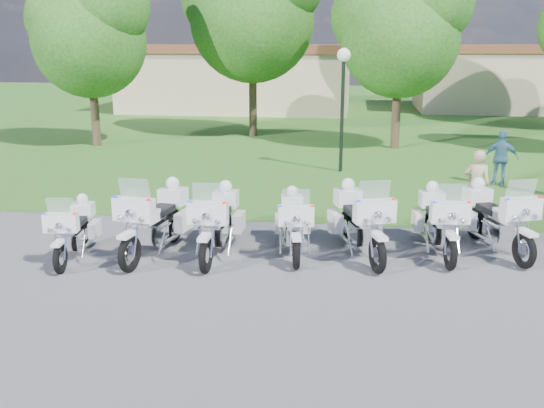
# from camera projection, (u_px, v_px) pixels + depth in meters

# --- Properties ---
(ground) EXTENTS (100.00, 100.00, 0.00)m
(ground) POSITION_uv_depth(u_px,v_px,m) (275.00, 266.00, 11.94)
(ground) COLOR #57575D
(ground) RESTS_ON ground
(grass_lawn) EXTENTS (100.00, 48.00, 0.01)m
(grass_lawn) POSITION_uv_depth(u_px,v_px,m) (331.00, 112.00, 37.77)
(grass_lawn) COLOR #346821
(grass_lawn) RESTS_ON ground
(motorcycle_0) EXTENTS (0.87, 2.14, 1.44)m
(motorcycle_0) POSITION_uv_depth(u_px,v_px,m) (74.00, 229.00, 12.31)
(motorcycle_0) COLOR black
(motorcycle_0) RESTS_ON ground
(motorcycle_1) EXTENTS (1.13, 2.64, 1.78)m
(motorcycle_1) POSITION_uv_depth(u_px,v_px,m) (156.00, 219.00, 12.51)
(motorcycle_1) COLOR black
(motorcycle_1) RESTS_ON ground
(motorcycle_2) EXTENTS (0.84, 2.54, 1.71)m
(motorcycle_2) POSITION_uv_depth(u_px,v_px,m) (218.00, 221.00, 12.45)
(motorcycle_2) COLOR black
(motorcycle_2) RESTS_ON ground
(motorcycle_3) EXTENTS (0.97, 2.29, 1.54)m
(motorcycle_3) POSITION_uv_depth(u_px,v_px,m) (294.00, 223.00, 12.57)
(motorcycle_3) COLOR black
(motorcycle_3) RESTS_ON ground
(motorcycle_4) EXTENTS (1.38, 2.53, 1.76)m
(motorcycle_4) POSITION_uv_depth(u_px,v_px,m) (359.00, 220.00, 12.46)
(motorcycle_4) COLOR black
(motorcycle_4) RESTS_ON ground
(motorcycle_5) EXTENTS (0.96, 2.46, 1.65)m
(motorcycle_5) POSITION_uv_depth(u_px,v_px,m) (439.00, 220.00, 12.59)
(motorcycle_5) COLOR black
(motorcycle_5) RESTS_ON ground
(motorcycle_6) EXTENTS (1.37, 2.47, 1.72)m
(motorcycle_6) POSITION_uv_depth(u_px,v_px,m) (496.00, 217.00, 12.71)
(motorcycle_6) COLOR black
(motorcycle_6) RESTS_ON ground
(lamp_post) EXTENTS (0.44, 0.44, 4.09)m
(lamp_post) POSITION_uv_depth(u_px,v_px,m) (343.00, 79.00, 19.86)
(lamp_post) COLOR black
(lamp_post) RESTS_ON ground
(tree_0) EXTENTS (5.38, 4.59, 7.17)m
(tree_0) POSITION_uv_depth(u_px,v_px,m) (88.00, 30.00, 24.57)
(tree_0) COLOR #38281C
(tree_0) RESTS_ON ground
(tree_1) EXTENTS (6.52, 5.56, 8.69)m
(tree_1) POSITION_uv_depth(u_px,v_px,m) (251.00, 8.00, 26.94)
(tree_1) COLOR #38281C
(tree_1) RESTS_ON ground
(tree_2) EXTENTS (5.50, 4.69, 7.33)m
(tree_2) POSITION_uv_depth(u_px,v_px,m) (400.00, 27.00, 23.96)
(tree_2) COLOR #38281C
(tree_2) RESTS_ON ground
(building_west) EXTENTS (14.56, 8.32, 4.10)m
(building_west) POSITION_uv_depth(u_px,v_px,m) (239.00, 77.00, 38.98)
(building_west) COLOR #C5AC8E
(building_west) RESTS_ON ground
(building_east) EXTENTS (11.44, 7.28, 4.10)m
(building_east) POSITION_uv_depth(u_px,v_px,m) (506.00, 77.00, 38.67)
(building_east) COLOR #C5AC8E
(building_east) RESTS_ON ground
(bystander_a) EXTENTS (0.71, 0.53, 1.75)m
(bystander_a) POSITION_uv_depth(u_px,v_px,m) (476.00, 185.00, 14.89)
(bystander_a) COLOR tan
(bystander_a) RESTS_ON ground
(bystander_c) EXTENTS (1.04, 0.56, 1.69)m
(bystander_c) POSITION_uv_depth(u_px,v_px,m) (501.00, 158.00, 18.49)
(bystander_c) COLOR #3A678B
(bystander_c) RESTS_ON ground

